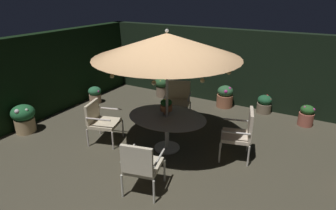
% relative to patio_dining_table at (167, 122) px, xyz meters
% --- Properties ---
extents(ground_plane, '(8.16, 7.69, 0.02)m').
position_rel_patio_dining_table_xyz_m(ground_plane, '(0.14, -0.36, -0.65)').
color(ground_plane, '#464132').
extents(hedge_backdrop_rear, '(8.16, 0.30, 2.19)m').
position_rel_patio_dining_table_xyz_m(hedge_backdrop_rear, '(0.14, 3.33, 0.46)').
color(hedge_backdrop_rear, black).
rests_on(hedge_backdrop_rear, ground_plane).
extents(hedge_backdrop_left, '(0.30, 7.69, 2.19)m').
position_rel_patio_dining_table_xyz_m(hedge_backdrop_left, '(-3.79, -0.36, 0.46)').
color(hedge_backdrop_left, black).
rests_on(hedge_backdrop_left, ground_plane).
extents(patio_dining_table, '(1.69, 1.31, 0.76)m').
position_rel_patio_dining_table_xyz_m(patio_dining_table, '(0.00, 0.00, 0.00)').
color(patio_dining_table, silver).
rests_on(patio_dining_table, ground_plane).
extents(patio_umbrella, '(2.86, 2.86, 2.53)m').
position_rel_patio_dining_table_xyz_m(patio_umbrella, '(0.00, -0.00, 1.58)').
color(patio_umbrella, silver).
rests_on(patio_umbrella, ground_plane).
extents(centerpiece_planter, '(0.25, 0.25, 0.36)m').
position_rel_patio_dining_table_xyz_m(centerpiece_planter, '(-0.07, 0.09, 0.33)').
color(centerpiece_planter, '#A46847').
rests_on(centerpiece_planter, patio_dining_table).
extents(patio_chair_north, '(0.71, 0.74, 0.99)m').
position_rel_patio_dining_table_xyz_m(patio_chair_north, '(0.35, -1.48, -0.07)').
color(patio_chair_north, beige).
rests_on(patio_chair_north, ground_plane).
extents(patio_chair_northeast, '(0.72, 0.74, 1.05)m').
position_rel_patio_dining_table_xyz_m(patio_chair_northeast, '(1.47, 0.41, -0.04)').
color(patio_chair_northeast, beige).
rests_on(patio_chair_northeast, ground_plane).
extents(patio_chair_east, '(0.79, 0.78, 1.02)m').
position_rel_patio_dining_table_xyz_m(patio_chair_east, '(-0.48, 1.44, -0.04)').
color(patio_chair_east, silver).
rests_on(patio_chair_east, ground_plane).
extents(patio_chair_southeast, '(0.76, 0.77, 0.93)m').
position_rel_patio_dining_table_xyz_m(patio_chair_southeast, '(-1.45, -0.43, -0.10)').
color(patio_chair_southeast, beige).
rests_on(patio_chair_southeast, ground_plane).
extents(potted_plant_back_right, '(0.36, 0.36, 0.54)m').
position_rel_patio_dining_table_xyz_m(potted_plant_back_right, '(2.50, 2.71, -0.37)').
color(potted_plant_back_right, '#B15C4B').
rests_on(potted_plant_back_right, ground_plane).
extents(potted_plant_front_corner, '(0.47, 0.47, 0.64)m').
position_rel_patio_dining_table_xyz_m(potted_plant_front_corner, '(0.30, 2.92, -0.32)').
color(potted_plant_front_corner, '#A56345').
rests_on(potted_plant_front_corner, ground_plane).
extents(potted_plant_back_left, '(0.54, 0.54, 0.69)m').
position_rel_patio_dining_table_xyz_m(potted_plant_back_left, '(-3.36, -0.99, -0.26)').
color(potted_plant_back_left, tan).
rests_on(potted_plant_back_left, ground_plane).
extents(potted_plant_left_far, '(0.39, 0.39, 0.51)m').
position_rel_patio_dining_table_xyz_m(potted_plant_left_far, '(1.41, 3.02, -0.38)').
color(potted_plant_left_far, '#7F6C56').
rests_on(potted_plant_left_far, ground_plane).
extents(potted_plant_right_far, '(0.39, 0.38, 0.51)m').
position_rel_patio_dining_table_xyz_m(potted_plant_right_far, '(-3.24, 1.29, -0.37)').
color(potted_plant_right_far, tan).
rests_on(potted_plant_right_far, ground_plane).
extents(potted_plant_right_near, '(0.47, 0.47, 0.63)m').
position_rel_patio_dining_table_xyz_m(potted_plant_right_near, '(-1.75, 2.78, -0.29)').
color(potted_plant_right_near, '#806854').
rests_on(potted_plant_right_near, ground_plane).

